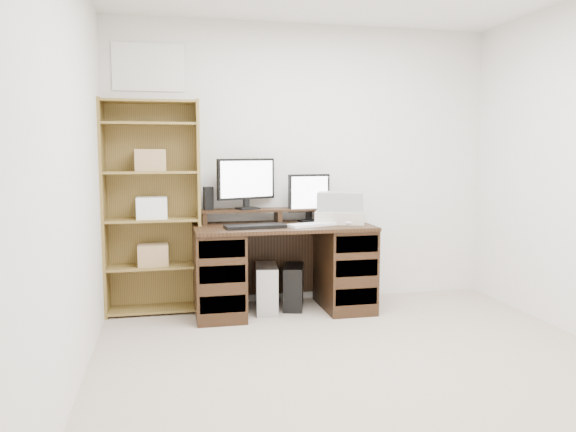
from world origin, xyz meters
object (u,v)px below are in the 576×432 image
object	(u,v)px
printer	(340,217)
tower_black	(294,287)
monitor_small	(309,196)
tower_silver	(266,288)
monitor_wide	(246,181)
bookshelf	(152,205)
desk	(283,266)

from	to	relation	value
printer	tower_black	bearing A→B (deg)	-165.59
monitor_small	tower_silver	size ratio (longest dim) A/B	1.04
monitor_wide	printer	bearing A→B (deg)	-34.94
monitor_small	bookshelf	distance (m)	1.36
printer	tower_black	size ratio (longest dim) A/B	1.03
tower_silver	tower_black	bearing A→B (deg)	20.17
desk	printer	world-z (taller)	printer
desk	printer	xyz separation A→B (m)	(0.52, 0.03, 0.41)
monitor_small	desk	bearing A→B (deg)	-154.74
monitor_wide	tower_silver	size ratio (longest dim) A/B	1.31
desk	tower_silver	world-z (taller)	desk
desk	bookshelf	size ratio (longest dim) A/B	0.83
monitor_wide	bookshelf	world-z (taller)	bookshelf
desk	tower_silver	size ratio (longest dim) A/B	3.72
tower_silver	printer	bearing A→B (deg)	8.44
monitor_wide	monitor_small	bearing A→B (deg)	-24.86
monitor_small	printer	size ratio (longest dim) A/B	1.00
desk	monitor_wide	size ratio (longest dim) A/B	2.84
tower_silver	bookshelf	xyz separation A→B (m)	(-0.94, 0.20, 0.72)
desk	tower_black	bearing A→B (deg)	32.81
monitor_small	tower_black	distance (m)	0.82
printer	tower_silver	size ratio (longest dim) A/B	1.04
monitor_wide	bookshelf	distance (m)	0.83
monitor_small	tower_black	bearing A→B (deg)	-154.25
monitor_small	tower_silver	world-z (taller)	monitor_small
printer	bookshelf	size ratio (longest dim) A/B	0.23
desk	bookshelf	xyz separation A→B (m)	(-1.08, 0.21, 0.53)
bookshelf	monitor_small	bearing A→B (deg)	-1.24
tower_silver	monitor_small	bearing A→B (deg)	29.33
monitor_small	tower_silver	bearing A→B (deg)	-166.15
desk	monitor_small	world-z (taller)	monitor_small
monitor_small	bookshelf	world-z (taller)	bookshelf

